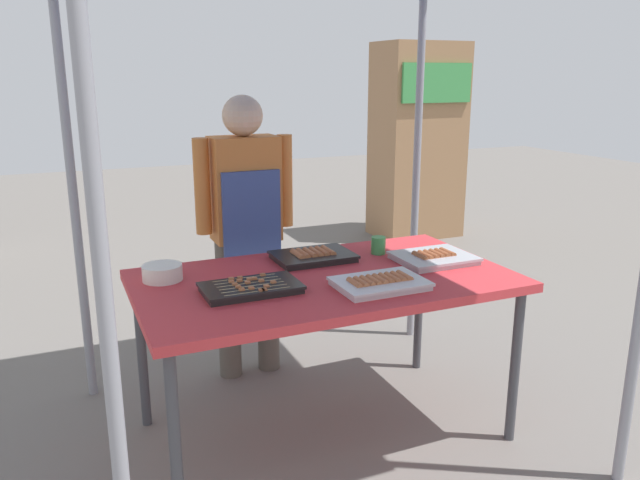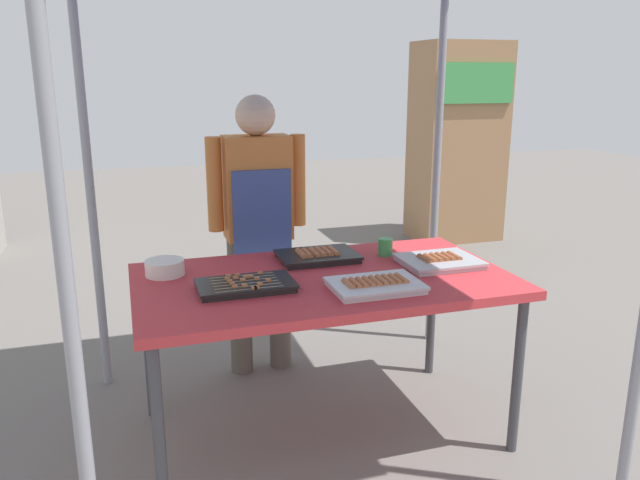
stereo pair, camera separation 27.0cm
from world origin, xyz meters
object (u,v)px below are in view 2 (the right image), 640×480
Objects in this scene: tray_spring_rolls at (375,285)px; drink_cup_near_edge at (385,247)px; vendor_woman at (258,215)px; neighbor_stall_right at (457,142)px; stall_table at (323,288)px; condiment_bowl at (165,268)px; tray_grilled_sausages at (317,256)px; tray_pork_links at (439,261)px; tray_meat_skewers at (246,285)px.

drink_cup_near_edge is at bearing 62.08° from tray_spring_rolls.
drink_cup_near_edge is 0.06× the size of vendor_woman.
neighbor_stall_right is (2.47, 2.27, 0.07)m from vendor_woman.
neighbor_stall_right is (2.19, 3.21, 0.18)m from tray_spring_rolls.
vendor_woman is at bearing 135.84° from drink_cup_near_edge.
vendor_woman is 3.36m from neighbor_stall_right.
drink_cup_near_edge is (0.38, 0.22, 0.09)m from stall_table.
condiment_bowl is 0.09× the size of neighbor_stall_right.
tray_grilled_sausages is at bearing 175.05° from drink_cup_near_edge.
tray_pork_links is at bearing -0.03° from stall_table.
condiment_bowl is (-0.80, 0.45, 0.01)m from tray_spring_rolls.
tray_meat_skewers is 2.33× the size of condiment_bowl.
vendor_woman reaches higher than drink_cup_near_edge.
tray_spring_rolls is 3.89m from neighbor_stall_right.
vendor_woman is at bearing 111.05° from tray_grilled_sausages.
tray_pork_links is 0.28m from drink_cup_near_edge.
drink_cup_near_edge reaches higher than condiment_bowl.
tray_spring_rolls is (0.10, -0.47, -0.00)m from tray_grilled_sausages.
tray_grilled_sausages is 3.57m from neighbor_stall_right.
neighbor_stall_right reaches higher than stall_table.
tray_meat_skewers is 0.91m from tray_pork_links.
condiment_bowl is (-0.70, -0.02, 0.01)m from tray_grilled_sausages.
tray_grilled_sausages is at bearing 1.55° from condiment_bowl.
stall_table is 9.55× the size of condiment_bowl.
tray_spring_rolls is at bearing -78.29° from tray_grilled_sausages.
tray_meat_skewers reaches higher than stall_table.
neighbor_stall_right is (2.34, 2.99, 0.25)m from stall_table.
stall_table is 0.56m from tray_pork_links.
drink_cup_near_edge is (-0.17, 0.22, 0.02)m from tray_pork_links.
tray_grilled_sausages is 0.51m from tray_meat_skewers.
tray_pork_links is 1.23m from condiment_bowl.
tray_spring_rolls is at bearing -56.52° from stall_table.
vendor_woman is (-0.51, 0.50, 0.08)m from drink_cup_near_edge.
tray_meat_skewers is 4.65× the size of drink_cup_near_edge.
tray_spring_rolls is 0.92m from condiment_bowl.
neighbor_stall_right is at bearing 55.75° from tray_spring_rolls.
condiment_bowl is at bearing 135.51° from tray_meat_skewers.
neighbor_stall_right is (1.78, 2.99, 0.18)m from tray_pork_links.
tray_meat_skewers is at bearing -142.28° from tray_grilled_sausages.
neighbor_stall_right is (1.95, 2.77, 0.16)m from drink_cup_near_edge.
neighbor_stall_right reaches higher than vendor_woman.
neighbor_stall_right reaches higher than tray_meat_skewers.
condiment_bowl is at bearing 169.25° from tray_pork_links.
condiment_bowl is 1.99× the size of drink_cup_near_edge.
stall_table is 0.69m from condiment_bowl.
stall_table is 19.01× the size of drink_cup_near_edge.
tray_spring_rolls is at bearing -29.55° from condiment_bowl.
stall_table is at bearing -150.21° from drink_cup_near_edge.
drink_cup_near_edge reaches higher than tray_spring_rolls.
stall_table is at bearing 10.24° from tray_meat_skewers.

